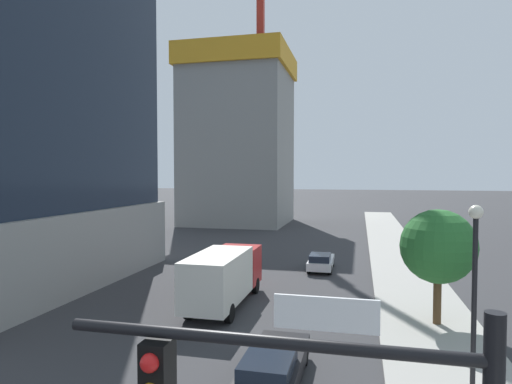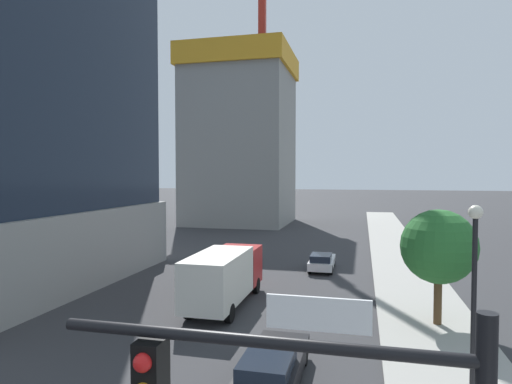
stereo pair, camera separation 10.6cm
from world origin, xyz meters
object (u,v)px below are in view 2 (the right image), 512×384
at_px(construction_building, 241,129).
at_px(car_white, 322,261).
at_px(street_tree, 439,247).
at_px(street_lamp, 474,271).
at_px(box_truck, 224,274).
at_px(car_black, 273,366).

xyz_separation_m(construction_building, car_white, (14.21, -28.53, -12.87)).
relative_size(construction_building, street_tree, 6.10).
distance_m(street_lamp, street_tree, 6.55).
height_order(street_tree, box_truck, street_tree).
xyz_separation_m(street_tree, car_white, (-6.26, 10.71, -3.07)).
xyz_separation_m(construction_building, street_tree, (20.47, -39.24, -9.80)).
bearing_deg(box_truck, car_black, -62.07).
bearing_deg(car_black, car_white, 90.00).
distance_m(car_black, box_truck, 9.17).
height_order(construction_building, car_white, construction_building).
relative_size(street_tree, car_black, 1.11).
height_order(street_lamp, car_black, street_lamp).
distance_m(construction_building, street_tree, 45.33).
height_order(street_lamp, box_truck, street_lamp).
bearing_deg(construction_building, car_black, -73.04).
distance_m(street_lamp, car_white, 18.66).
bearing_deg(car_black, street_tree, 49.57).
bearing_deg(construction_building, street_tree, -62.45).
height_order(construction_building, car_black, construction_building).
height_order(car_black, box_truck, box_truck).
bearing_deg(street_tree, construction_building, 117.55).
bearing_deg(construction_building, box_truck, -75.53).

